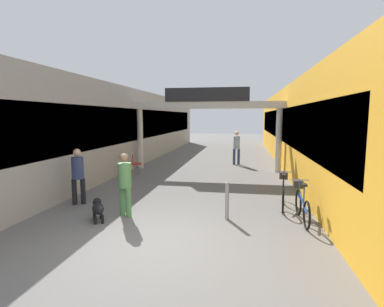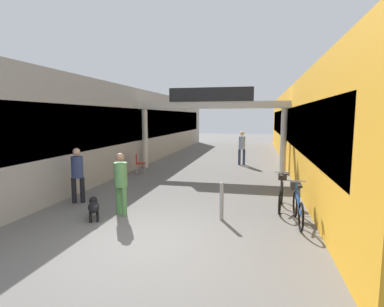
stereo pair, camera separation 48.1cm
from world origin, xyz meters
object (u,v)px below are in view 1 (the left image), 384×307
Objects in this scene: pedestrian_companion at (78,173)px; cafe_chair_red_nearer at (135,162)px; bollard_post_metal at (227,200)px; dog_on_leash at (98,208)px; bicycle_blue_nearest at (302,203)px; bicycle_black_second at (283,191)px; pedestrian_with_dog at (125,181)px; pedestrian_carrying_crate at (237,145)px.

pedestrian_companion reaches higher than cafe_chair_red_nearer.
dog_on_leash is at bearing -168.25° from bollard_post_metal.
bicycle_blue_nearest is 1.17m from bicycle_black_second.
pedestrian_with_dog is 0.97× the size of bicycle_blue_nearest.
pedestrian_with_dog is at bearing -175.61° from bollard_post_metal.
pedestrian_with_dog is 2.65m from bollard_post_metal.
bollard_post_metal is (-1.82, -0.23, 0.05)m from bicycle_blue_nearest.
bicycle_blue_nearest is at bearing 10.14° from dog_on_leash.
pedestrian_with_dog is at bearing -23.44° from pedestrian_companion.
pedestrian_with_dog is 1.00× the size of pedestrian_companion.
pedestrian_with_dog is at bearing -71.94° from cafe_chair_red_nearer.
bollard_post_metal is (-1.52, -1.36, 0.05)m from bicycle_black_second.
pedestrian_companion is 5.97m from bicycle_black_second.
cafe_chair_red_nearer is at bearing 146.52° from bicycle_black_second.
bicycle_blue_nearest is 8.01m from cafe_chair_red_nearer.
pedestrian_companion is 6.22m from bicycle_blue_nearest.
bicycle_blue_nearest is at bearing 7.33° from bollard_post_metal.
bicycle_blue_nearest is at bearing -39.05° from cafe_chair_red_nearer.
bicycle_black_second reaches higher than bollard_post_metal.
bollard_post_metal is at bearing -7.35° from pedestrian_companion.
pedestrian_companion is at bearing 135.19° from dog_on_leash.
pedestrian_carrying_crate reaches higher than bicycle_blue_nearest.
cafe_chair_red_nearer is (-1.25, 5.93, 0.22)m from dog_on_leash.
pedestrian_companion reaches higher than bicycle_blue_nearest.
pedestrian_with_dog is 2.25× the size of dog_on_leash.
bicycle_blue_nearest is at bearing -78.03° from pedestrian_carrying_crate.
cafe_chair_red_nearer is at bearing 129.78° from bollard_post_metal.
bollard_post_metal is at bearing -172.67° from bicycle_blue_nearest.
dog_on_leash is 0.43× the size of bicycle_black_second.
bicycle_black_second is at bearing 23.39° from dog_on_leash.
dog_on_leash is at bearing -44.81° from pedestrian_companion.
pedestrian_carrying_crate is 7.61m from bicycle_black_second.
pedestrian_companion is 1.85× the size of cafe_chair_red_nearer.
pedestrian_companion is 4.73m from cafe_chair_red_nearer.
bicycle_black_second is at bearing 20.75° from pedestrian_with_dog.
bollard_post_metal is (-0.01, -8.80, -0.55)m from pedestrian_carrying_crate.
dog_on_leash is 0.43× the size of bicycle_blue_nearest.
pedestrian_with_dog is 1.84× the size of cafe_chair_red_nearer.
pedestrian_carrying_crate is (4.38, 8.23, 0.10)m from pedestrian_companion.
pedestrian_companion is 1.71× the size of bollard_post_metal.
pedestrian_with_dog is 5.78m from cafe_chair_red_nearer.
dog_on_leash is 0.76× the size of bollard_post_metal.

